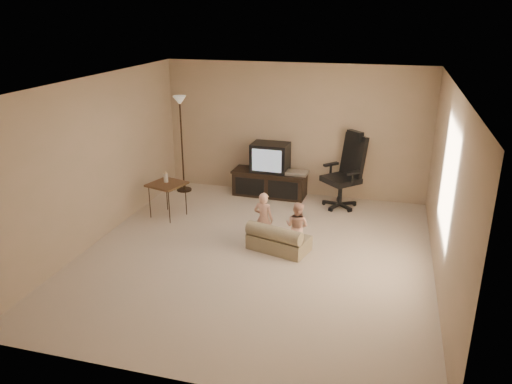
% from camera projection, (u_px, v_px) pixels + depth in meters
% --- Properties ---
extents(floor, '(5.50, 5.50, 0.00)m').
position_uv_depth(floor, '(256.00, 255.00, 7.34)').
color(floor, beige).
rests_on(floor, ground).
extents(room_shell, '(5.50, 5.50, 5.50)m').
position_uv_depth(room_shell, '(256.00, 155.00, 6.82)').
color(room_shell, white).
rests_on(room_shell, floor).
extents(tv_stand, '(1.46, 0.58, 1.03)m').
position_uv_depth(tv_stand, '(270.00, 174.00, 9.55)').
color(tv_stand, black).
rests_on(tv_stand, floor).
extents(office_chair, '(0.90, 0.90, 1.39)m').
position_uv_depth(office_chair, '(345.00, 180.00, 8.98)').
color(office_chair, black).
rests_on(office_chair, floor).
extents(side_table, '(0.68, 0.68, 0.82)m').
position_uv_depth(side_table, '(167.00, 184.00, 8.52)').
color(side_table, brown).
rests_on(side_table, floor).
extents(floor_lamp, '(0.29, 0.29, 1.88)m').
position_uv_depth(floor_lamp, '(181.00, 123.00, 9.48)').
color(floor_lamp, '#302115').
rests_on(floor_lamp, floor).
extents(child_sofa, '(0.98, 0.72, 0.43)m').
position_uv_depth(child_sofa, '(278.00, 240.00, 7.42)').
color(child_sofa, tan).
rests_on(child_sofa, floor).
extents(toddler_left, '(0.33, 0.26, 0.84)m').
position_uv_depth(toddler_left, '(263.00, 219.00, 7.53)').
color(toddler_left, '#DBA088').
rests_on(toddler_left, floor).
extents(toddler_right, '(0.41, 0.30, 0.76)m').
position_uv_depth(toddler_right, '(297.00, 226.00, 7.37)').
color(toddler_right, '#DBA088').
rests_on(toddler_right, floor).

